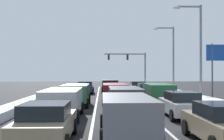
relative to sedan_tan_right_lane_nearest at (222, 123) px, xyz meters
name	(u,v)px	position (x,y,z in m)	size (l,w,h in m)	color
ground_plane	(117,105)	(-3.18, 13.22, -0.76)	(124.80, 124.80, 0.00)	black
lane_stripe_between_right_lane_and_center_lane	(132,99)	(-1.48, 18.02, -0.76)	(0.14, 52.80, 0.01)	silver
lane_stripe_between_center_lane_and_left_lane	(97,99)	(-4.88, 18.02, -0.76)	(0.14, 52.80, 0.01)	silver
snow_bank_right_shoulder	(185,96)	(3.82, 18.02, -0.48)	(2.08, 52.80, 0.56)	white
snow_bank_left_shoulder	(42,97)	(-10.18, 18.02, -0.50)	(1.24, 52.80, 0.53)	white
sedan_tan_right_lane_nearest	(222,123)	(0.00, 0.00, 0.00)	(2.00, 4.50, 1.51)	#937F60
sedan_silver_right_lane_second	(181,104)	(0.24, 6.43, 0.00)	(2.00, 4.50, 1.51)	#B7BABF
suv_green_right_lane_third	(158,92)	(0.27, 13.63, 0.25)	(2.16, 4.90, 1.67)	#1E5633
sedan_white_right_lane_fourth	(146,90)	(0.24, 19.76, 0.00)	(2.00, 4.50, 1.51)	silver
sedan_navy_right_lane_fifth	(137,87)	(0.06, 26.01, 0.00)	(2.00, 4.50, 1.51)	navy
suv_gray_center_lane_nearest	(127,113)	(-3.41, 1.02, 0.25)	(2.16, 4.90, 1.67)	slate
suv_charcoal_center_lane_second	(125,98)	(-2.96, 8.01, 0.25)	(2.16, 4.90, 1.67)	#38383D
suv_maroon_center_lane_third	(115,92)	(-3.33, 13.98, 0.25)	(2.16, 4.90, 1.67)	maroon
sedan_red_center_lane_fourth	(115,90)	(-2.99, 20.68, 0.00)	(2.00, 4.50, 1.51)	maroon
suv_black_center_lane_fifth	(110,85)	(-3.38, 27.42, 0.25)	(2.16, 4.90, 1.67)	black
sedan_tan_left_lane_nearest	(46,123)	(-6.48, 0.37, 0.00)	(2.00, 4.50, 1.51)	#937F60
suv_silver_left_lane_second	(63,101)	(-6.66, 6.21, 0.25)	(2.16, 4.90, 1.67)	#B7BABF
suv_green_left_lane_third	(76,93)	(-6.47, 12.56, 0.25)	(2.16, 4.90, 1.67)	#1E5633
sedan_white_left_lane_fourth	(79,91)	(-6.78, 19.53, 0.00)	(2.00, 4.50, 1.51)	silver
sedan_navy_left_lane_fifth	(86,87)	(-6.45, 26.18, 0.00)	(2.00, 4.50, 1.51)	navy
traffic_light_gantry	(132,62)	(1.08, 42.01, 3.73)	(7.54, 0.47, 6.20)	slate
street_lamp_right_near	(197,44)	(4.21, 15.62, 4.43)	(2.66, 0.36, 8.75)	gray
street_lamp_right_mid	(171,54)	(4.07, 25.22, 4.18)	(2.66, 0.36, 8.27)	gray
roadside_sign_right	(222,58)	(7.55, 18.09, 3.25)	(3.20, 0.16, 5.50)	#59595B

